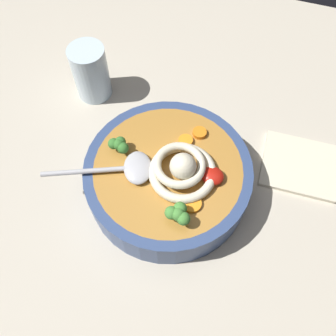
{
  "coord_description": "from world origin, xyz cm",
  "views": [
    {
      "loc": [
        -11.69,
        28.55,
        60.28
      ],
      "look_at": [
        -2.87,
        1.24,
        9.45
      ],
      "focal_mm": 39.32,
      "sensor_mm": 36.0,
      "label": 1
    }
  ],
  "objects": [
    {
      "name": "carrot_slice_right",
      "position": [
        -8.23,
        6.13,
        9.74
      ],
      "size": [
        2.89,
        2.89,
        0.59
      ],
      "primitive_type": "cylinder",
      "color": "orange",
      "rests_on": "soup_bowl"
    },
    {
      "name": "noodle_pile",
      "position": [
        -5.21,
        1.54,
        10.92
      ],
      "size": [
        11.74,
        11.51,
        4.72
      ],
      "color": "beige",
      "rests_on": "soup_bowl"
    },
    {
      "name": "broccoli_floret_near_spoon",
      "position": [
        5.56,
        0.46,
        11.22
      ],
      "size": [
        3.57,
        3.07,
        2.82
      ],
      "color": "#7A9E60",
      "rests_on": "soup_bowl"
    },
    {
      "name": "broccoli_floret_far",
      "position": [
        -6.91,
        8.96,
        11.38
      ],
      "size": [
        3.9,
        3.35,
        3.08
      ],
      "color": "#7A9E60",
      "rests_on": "soup_bowl"
    },
    {
      "name": "table_slab",
      "position": [
        0.0,
        0.0,
        1.38
      ],
      "size": [
        112.91,
        112.91,
        2.75
      ],
      "primitive_type": "cube",
      "color": "#BCB29E",
      "rests_on": "ground"
    },
    {
      "name": "folded_napkin",
      "position": [
        -24.1,
        -9.96,
        3.15
      ],
      "size": [
        13.59,
        12.13,
        0.8
      ],
      "primitive_type": "cube",
      "rotation": [
        0.0,
        0.0,
        0.04
      ],
      "color": "beige",
      "rests_on": "table_slab"
    },
    {
      "name": "soup_bowl",
      "position": [
        -2.87,
        1.24,
        6.21
      ],
      "size": [
        27.19,
        27.19,
        6.7
      ],
      "color": "#334775",
      "rests_on": "table_slab"
    },
    {
      "name": "carrot_slice_left",
      "position": [
        -4.09,
        -4.38,
        9.78
      ],
      "size": [
        2.38,
        2.38,
        0.66
      ],
      "primitive_type": "cylinder",
      "color": "orange",
      "rests_on": "soup_bowl"
    },
    {
      "name": "soup_spoon",
      "position": [
        2.81,
        3.59,
        10.25
      ],
      "size": [
        17.19,
        9.72,
        1.6
      ],
      "rotation": [
        0.0,
        0.0,
        0.39
      ],
      "color": "#B7B7BC",
      "rests_on": "soup_bowl"
    },
    {
      "name": "chili_sauce_dollop",
      "position": [
        -9.98,
        0.88,
        10.26
      ],
      "size": [
        3.6,
        3.24,
        1.62
      ],
      "primitive_type": "ellipsoid",
      "color": "#B2190F",
      "rests_on": "soup_bowl"
    },
    {
      "name": "carrot_slice_center",
      "position": [
        -5.87,
        -6.61,
        9.82
      ],
      "size": [
        2.33,
        2.33,
        0.73
      ],
      "primitive_type": "cylinder",
      "color": "orange",
      "rests_on": "soup_bowl"
    },
    {
      "name": "drinking_glass",
      "position": [
        17.83,
        -14.82,
        8.26
      ],
      "size": [
        6.86,
        6.86,
        11.01
      ],
      "primitive_type": "cylinder",
      "color": "silver",
      "rests_on": "table_slab"
    }
  ]
}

